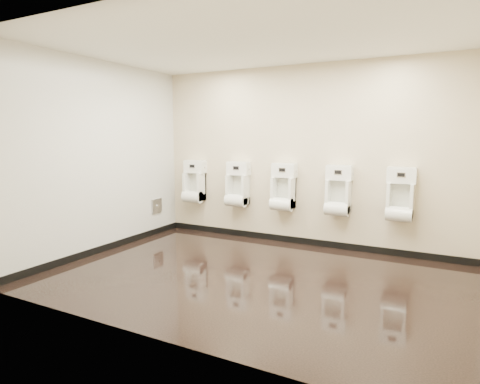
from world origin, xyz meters
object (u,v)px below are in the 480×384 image
at_px(urinal_1, 238,188).
at_px(urinal_4, 400,198).
at_px(urinal_0, 194,185).
at_px(urinal_2, 283,191).
at_px(urinal_3, 338,194).
at_px(access_panel, 157,206).

relative_size(urinal_1, urinal_4, 1.00).
height_order(urinal_0, urinal_2, same).
distance_m(urinal_1, urinal_4, 2.55).
bearing_deg(urinal_0, urinal_2, 0.00).
xyz_separation_m(urinal_2, urinal_4, (1.73, 0.00, 0.00)).
height_order(urinal_2, urinal_3, same).
bearing_deg(urinal_4, urinal_1, 180.00).
bearing_deg(urinal_0, urinal_4, 0.00).
xyz_separation_m(urinal_0, urinal_3, (2.56, 0.00, 0.00)).
bearing_deg(urinal_0, urinal_3, 0.00).
distance_m(access_panel, urinal_3, 3.13).
distance_m(urinal_2, urinal_3, 0.87).
xyz_separation_m(urinal_0, urinal_4, (3.42, 0.00, 0.00)).
height_order(urinal_1, urinal_2, same).
bearing_deg(urinal_1, urinal_0, 180.00).
distance_m(access_panel, urinal_1, 1.49).
distance_m(access_panel, urinal_2, 2.27).
bearing_deg(access_panel, urinal_4, 6.09).
height_order(urinal_3, urinal_4, same).
xyz_separation_m(urinal_1, urinal_2, (0.82, 0.00, 0.00)).
height_order(access_panel, urinal_3, urinal_3).
bearing_deg(urinal_0, urinal_1, 0.00).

